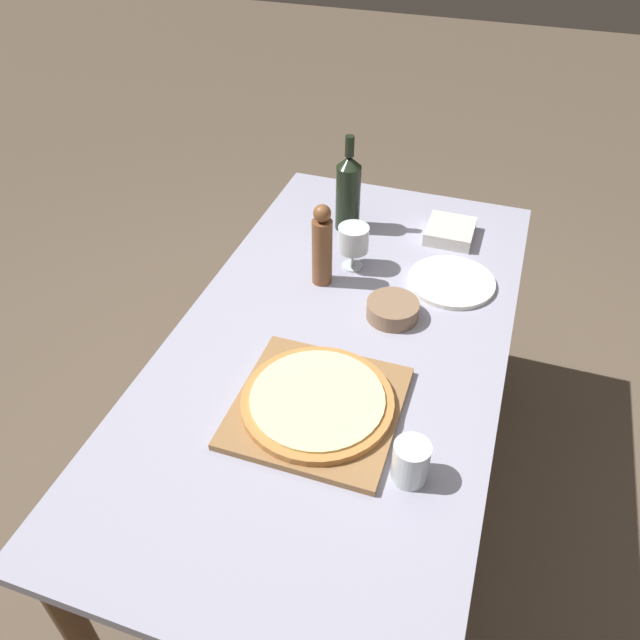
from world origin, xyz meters
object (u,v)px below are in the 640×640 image
at_px(wine_bottle, 348,192).
at_px(pepper_mill, 322,247).
at_px(wine_glass, 353,240).
at_px(small_bowl, 393,310).
at_px(pizza, 317,401).

bearing_deg(wine_bottle, pepper_mill, -87.13).
bearing_deg(pepper_mill, wine_glass, 56.89).
bearing_deg(small_bowl, wine_glass, 131.57).
distance_m(pizza, wine_bottle, 0.79).
height_order(wine_glass, small_bowl, wine_glass).
relative_size(pepper_mill, wine_glass, 1.83).
bearing_deg(small_bowl, pepper_mill, 158.34).
xyz_separation_m(pizza, wine_glass, (-0.08, 0.56, 0.06)).
height_order(pizza, wine_bottle, wine_bottle).
distance_m(wine_bottle, pepper_mill, 0.30).
xyz_separation_m(pepper_mill, small_bowl, (0.23, -0.09, -0.09)).
bearing_deg(wine_glass, pizza, -81.64).
height_order(wine_bottle, wine_glass, wine_bottle).
height_order(pepper_mill, small_bowl, pepper_mill).
relative_size(pepper_mill, small_bowl, 1.77).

